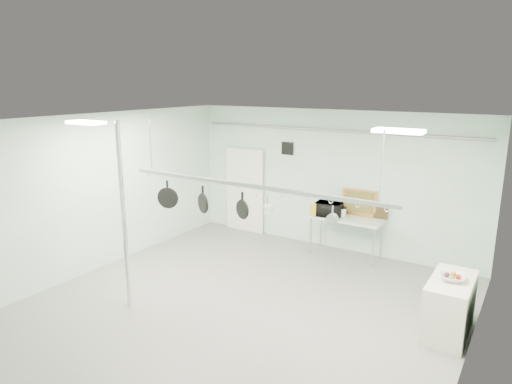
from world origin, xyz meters
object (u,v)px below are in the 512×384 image
Objects in this scene: pot_rack at (248,184)px; microwave at (329,209)px; skillet_left at (168,194)px; skillet_mid at (203,200)px; skillet_right at (242,205)px; prep_table at (346,220)px; chrome_pole at (124,217)px; side_cabinet at (449,307)px; coffee_canister at (343,213)px; fruit_bowl at (452,277)px.

pot_rack is 3.38m from microwave.
skillet_left is at bearing 55.95° from microwave.
skillet_right is at bearing 25.75° from skillet_mid.
prep_table is at bearing 33.14° from skillet_left.
pot_rack reaches higher than microwave.
prep_table is 4.06m from skillet_left.
chrome_pole is at bearing -154.65° from pot_rack.
skillet_left is (0.16, 0.90, 0.23)m from chrome_pole.
skillet_mid is (-3.88, -1.10, 1.39)m from side_cabinet.
skillet_mid reaches higher than coffee_canister.
skillet_mid reaches higher than microwave.
prep_table is 3.14× the size of skillet_left.
skillet_right reaches higher than prep_table.
skillet_mid is at bearing -158.54° from skillet_right.
microwave is 3.41m from skillet_mid.
coffee_canister is 3.63m from skillet_mid.
pot_rack is 1.01m from skillet_mid.
prep_table is at bearing 61.29° from chrome_pole.
skillet_left and skillet_right have the same top height.
coffee_canister is 0.49× the size of fruit_bowl.
fruit_bowl is (2.92, -2.11, -0.11)m from microwave.
pot_rack is (-2.95, -1.10, 1.78)m from side_cabinet.
skillet_left is 1.62m from skillet_right.
chrome_pole is at bearing -118.71° from prep_table.
skillet_mid is (-1.24, -3.30, 0.85)m from coffee_canister.
fruit_bowl is 0.87× the size of skillet_right.
fruit_bowl is 0.78× the size of skillet_mid.
pot_rack reaches higher than skillet_right.
pot_rack reaches higher than skillet_mid.
side_cabinet is at bearing -40.79° from prep_table.
prep_table reaches higher than side_cabinet.
microwave is at bearing 144.61° from side_cabinet.
pot_rack is (-0.40, -3.30, 1.40)m from prep_table.
side_cabinet is at bearing -10.68° from skillet_left.
pot_rack reaches higher than coffee_canister.
skillet_right reaches higher than coffee_canister.
coffee_canister is 0.36× the size of skillet_left.
skillet_mid is 1.12× the size of skillet_right.
microwave is 1.31× the size of skillet_right.
skillet_left reaches higher than coffee_canister.
chrome_pole reaches higher than coffee_canister.
chrome_pole is 8.52× the size of fruit_bowl.
skillet_right is (-3.07, -1.07, 0.92)m from fruit_bowl.
skillet_left is (-4.69, -1.10, 1.38)m from side_cabinet.
side_cabinet is 3.62m from pot_rack.
side_cabinet is 2.14× the size of microwave.
side_cabinet is at bearing -39.87° from coffee_canister.
skillet_mid is at bearing 68.30° from microwave.
skillet_right is at bearing -97.50° from coffee_canister.
pot_rack reaches higher than side_cabinet.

